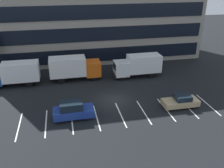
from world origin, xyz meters
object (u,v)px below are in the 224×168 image
(box_truck_blue, at_px, (14,73))
(suv_navy, at_px, (73,110))
(box_truck_white, at_px, (138,65))
(box_truck_orange, at_px, (74,67))
(sedan_tan, at_px, (181,101))

(box_truck_blue, height_order, suv_navy, box_truck_blue)
(box_truck_blue, distance_m, suv_navy, 13.00)
(box_truck_white, bearing_deg, suv_navy, -137.00)
(box_truck_orange, bearing_deg, box_truck_white, -4.81)
(box_truck_orange, relative_size, suv_navy, 1.72)
(suv_navy, bearing_deg, box_truck_orange, 85.07)
(box_truck_orange, distance_m, sedan_tan, 16.35)
(box_truck_orange, bearing_deg, suv_navy, -94.93)
(box_truck_orange, bearing_deg, sedan_tan, -42.55)
(box_truck_orange, height_order, sedan_tan, box_truck_orange)
(box_truck_white, xyz_separation_m, sedan_tan, (2.21, -10.20, -1.19))
(suv_navy, xyz_separation_m, sedan_tan, (12.94, -0.19, -0.24))
(box_truck_white, distance_m, sedan_tan, 10.50)
(sedan_tan, bearing_deg, box_truck_white, 102.26)
(box_truck_blue, relative_size, box_truck_orange, 0.96)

